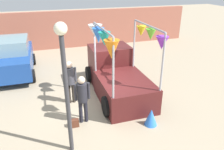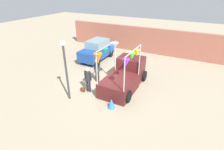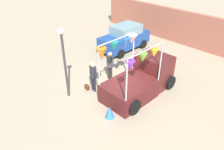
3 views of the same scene
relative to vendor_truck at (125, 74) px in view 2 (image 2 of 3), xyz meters
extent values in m
plane|color=gray|center=(-0.90, -0.77, -0.88)|extent=(60.00, 60.00, 0.00)
cube|color=#4C1919|center=(0.02, -1.01, -0.38)|extent=(1.90, 2.60, 1.00)
cube|color=#4C1919|center=(0.02, 0.99, 0.02)|extent=(1.80, 1.40, 1.80)
cube|color=#8CB2C6|center=(0.02, 0.99, 0.47)|extent=(1.76, 1.37, 0.60)
cylinder|color=black|center=(-0.93, 1.34, -0.50)|extent=(0.22, 0.76, 0.76)
cylinder|color=black|center=(0.97, 1.34, -0.50)|extent=(0.22, 0.76, 0.76)
cylinder|color=black|center=(-0.93, -1.71, -0.50)|extent=(0.22, 0.76, 0.76)
cylinder|color=black|center=(0.97, -1.71, -0.50)|extent=(0.22, 0.76, 0.76)
cylinder|color=#A5A5AD|center=(-0.85, 0.21, 1.15)|extent=(0.07, 0.07, 2.06)
cylinder|color=#A5A5AD|center=(0.89, 0.21, 1.15)|extent=(0.07, 0.07, 2.06)
cylinder|color=#A5A5AD|center=(-0.85, -2.23, 1.15)|extent=(0.07, 0.07, 2.06)
cylinder|color=#A5A5AD|center=(0.89, -2.23, 1.15)|extent=(0.07, 0.07, 2.06)
cylinder|color=#A5A5AD|center=(-0.85, -1.01, 2.17)|extent=(0.07, 2.44, 0.07)
cylinder|color=#A5A5AD|center=(0.89, -1.01, 2.17)|extent=(0.07, 2.44, 0.07)
cone|color=orange|center=(-0.85, -2.06, 1.74)|extent=(0.68, 0.68, 0.60)
cone|color=purple|center=(0.89, -2.06, 1.81)|extent=(0.57, 0.57, 0.44)
cone|color=teal|center=(-0.85, -1.25, 1.88)|extent=(0.60, 0.60, 0.46)
cone|color=#66CC33|center=(0.89, -1.25, 1.91)|extent=(0.51, 0.51, 0.41)
cone|color=blue|center=(-0.85, -0.44, 1.80)|extent=(0.63, 0.63, 0.57)
cone|color=yellow|center=(0.89, -0.44, 1.86)|extent=(0.54, 0.54, 0.40)
cone|color=white|center=(-0.85, 0.04, 1.88)|extent=(0.79, 0.79, 0.49)
cube|color=navy|center=(-4.37, 3.35, -0.11)|extent=(1.70, 4.00, 0.90)
cube|color=#72939E|center=(-4.37, 3.50, 0.67)|extent=(1.50, 2.10, 0.66)
cylinder|color=black|center=(-5.22, 4.60, -0.56)|extent=(0.18, 0.64, 0.64)
cylinder|color=black|center=(-3.52, 4.60, -0.56)|extent=(0.18, 0.64, 0.64)
cylinder|color=black|center=(-5.22, 2.10, -0.56)|extent=(0.18, 0.64, 0.64)
cylinder|color=black|center=(-3.52, 2.10, -0.56)|extent=(0.18, 0.64, 0.64)
cylinder|color=black|center=(-1.90, -1.84, -0.47)|extent=(0.13, 0.13, 0.83)
cylinder|color=black|center=(-1.72, -1.84, -0.47)|extent=(0.13, 0.13, 0.83)
cylinder|color=#26262D|center=(-1.81, -1.84, 0.28)|extent=(0.34, 0.34, 0.66)
sphere|color=beige|center=(-1.81, -1.84, 0.73)|extent=(0.25, 0.25, 0.25)
cylinder|color=#26262D|center=(-2.03, -1.84, 0.31)|extent=(0.09, 0.09, 0.59)
cylinder|color=#26262D|center=(-1.59, -1.84, 0.31)|extent=(0.09, 0.09, 0.59)
cylinder|color=#2D2823|center=(-2.11, -0.39, -0.46)|extent=(0.13, 0.13, 0.84)
cylinder|color=#2D2823|center=(-1.93, -0.39, -0.46)|extent=(0.13, 0.13, 0.84)
cylinder|color=#3F3F47|center=(-2.02, -0.39, 0.29)|extent=(0.34, 0.34, 0.67)
sphere|color=beige|center=(-2.02, -0.39, 0.75)|extent=(0.25, 0.25, 0.25)
cylinder|color=#3F3F47|center=(-2.24, -0.39, 0.33)|extent=(0.09, 0.09, 0.60)
cylinder|color=#3F3F47|center=(-1.80, -0.39, 0.33)|extent=(0.09, 0.09, 0.60)
cube|color=#592D1E|center=(-2.16, -2.04, -0.74)|extent=(0.28, 0.16, 0.28)
cylinder|color=#333338|center=(-2.41, -3.09, 0.82)|extent=(0.12, 0.12, 3.41)
sphere|color=#F2EDCC|center=(-2.41, -3.09, 2.69)|extent=(0.32, 0.32, 0.32)
cube|color=#9E5947|center=(-0.90, 7.53, 0.42)|extent=(18.00, 0.36, 2.60)
cone|color=blue|center=(0.36, -2.71, -0.58)|extent=(0.61, 0.61, 0.60)
camera|label=1|loc=(-2.80, -8.23, 3.75)|focal=35.00mm
camera|label=2|loc=(4.16, -9.96, 5.41)|focal=28.00mm
camera|label=3|loc=(5.93, -8.02, 6.05)|focal=35.00mm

